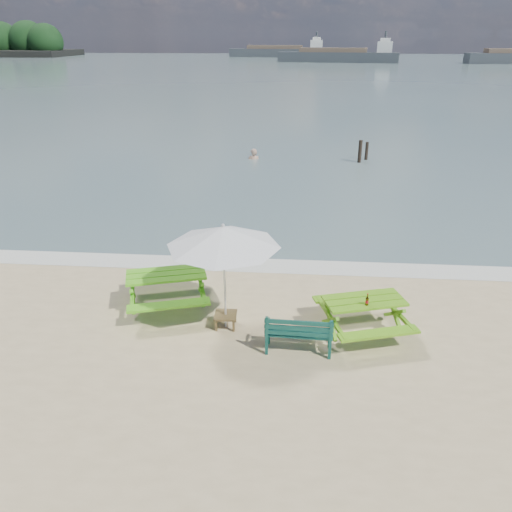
# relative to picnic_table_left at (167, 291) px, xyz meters

# --- Properties ---
(sea) EXTENTS (300.00, 300.00, 0.00)m
(sea) POSITION_rel_picnic_table_left_xyz_m (2.50, 82.78, -0.40)
(sea) COLOR slate
(sea) RESTS_ON ground
(foam_strip) EXTENTS (22.00, 0.90, 0.01)m
(foam_strip) POSITION_rel_picnic_table_left_xyz_m (2.50, 2.38, -0.40)
(foam_strip) COLOR silver
(foam_strip) RESTS_ON ground
(picnic_table_left) EXTENTS (2.25, 2.39, 0.84)m
(picnic_table_left) POSITION_rel_picnic_table_left_xyz_m (0.00, 0.00, 0.00)
(picnic_table_left) COLOR #57B81C
(picnic_table_left) RESTS_ON ground
(picnic_table_right) EXTENTS (2.09, 2.22, 0.78)m
(picnic_table_right) POSITION_rel_picnic_table_left_xyz_m (4.34, -0.75, -0.03)
(picnic_table_right) COLOR #5D9E18
(picnic_table_right) RESTS_ON ground
(park_bench) EXTENTS (1.34, 0.50, 0.81)m
(park_bench) POSITION_rel_picnic_table_left_xyz_m (3.00, -1.54, -0.16)
(park_bench) COLOR #0F4138
(park_bench) RESTS_ON ground
(side_table) EXTENTS (0.48, 0.48, 0.30)m
(side_table) POSITION_rel_picnic_table_left_xyz_m (1.45, -0.76, -0.25)
(side_table) COLOR brown
(side_table) RESTS_ON ground
(patio_umbrella) EXTENTS (2.39, 2.39, 2.30)m
(patio_umbrella) POSITION_rel_picnic_table_left_xyz_m (1.45, -0.76, 1.68)
(patio_umbrella) COLOR silver
(patio_umbrella) RESTS_ON ground
(beer_bottle) EXTENTS (0.07, 0.07, 0.26)m
(beer_bottle) POSITION_rel_picnic_table_left_xyz_m (4.36, -0.97, 0.46)
(beer_bottle) COLOR #965915
(beer_bottle) RESTS_ON picnic_table_right
(swimmer) EXTENTS (0.69, 0.47, 1.82)m
(swimmer) POSITION_rel_picnic_table_left_xyz_m (0.69, 15.02, -0.79)
(swimmer) COLOR tan
(swimmer) RESTS_ON ground
(mooring_pilings) EXTENTS (0.57, 0.77, 1.28)m
(mooring_pilings) POSITION_rel_picnic_table_left_xyz_m (6.08, 14.94, -0.00)
(mooring_pilings) COLOR black
(mooring_pilings) RESTS_ON ground
(cargo_ships) EXTENTS (144.59, 33.51, 4.40)m
(cargo_ships) POSITION_rel_picnic_table_left_xyz_m (51.09, 117.27, 0.78)
(cargo_ships) COLOR #33373C
(cargo_ships) RESTS_ON ground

